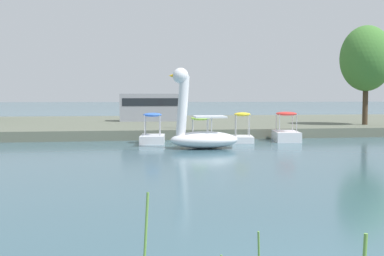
{
  "coord_description": "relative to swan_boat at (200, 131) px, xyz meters",
  "views": [
    {
      "loc": [
        -2.7,
        -4.46,
        2.25
      ],
      "look_at": [
        0.83,
        17.51,
        0.83
      ],
      "focal_mm": 44.5,
      "sensor_mm": 36.0,
      "label": 1
    }
  ],
  "objects": [
    {
      "name": "swan_boat",
      "position": [
        0.0,
        0.0,
        0.0
      ],
      "size": [
        3.14,
        1.97,
        3.56
      ],
      "color": "white",
      "rests_on": "ground_plane"
    },
    {
      "name": "pedal_boat_blue",
      "position": [
        -1.92,
        2.65,
        -0.37
      ],
      "size": [
        1.41,
        2.13,
        1.51
      ],
      "color": "white",
      "rests_on": "ground_plane"
    },
    {
      "name": "tree_sapling_by_fence",
      "position": [
        11.94,
        7.33,
        3.92
      ],
      "size": [
        4.82,
        4.85,
        6.25
      ],
      "color": "#423323",
      "rests_on": "shore_bank_far"
    },
    {
      "name": "pedal_boat_yellow",
      "position": [
        2.61,
        2.57,
        -0.37
      ],
      "size": [
        1.36,
        1.88,
        1.51
      ],
      "color": "white",
      "rests_on": "ground_plane"
    },
    {
      "name": "pedal_boat_lime",
      "position": [
        0.45,
        2.58,
        -0.34
      ],
      "size": [
        1.22,
        1.95,
        1.32
      ],
      "color": "white",
      "rests_on": "ground_plane"
    },
    {
      "name": "parked_van",
      "position": [
        -1.23,
        14.3,
        0.83
      ],
      "size": [
        4.42,
        1.95,
        2.0
      ],
      "color": "gray",
      "rests_on": "shore_bank_far"
    },
    {
      "name": "pedal_boat_red",
      "position": [
        5.02,
        2.8,
        -0.32
      ],
      "size": [
        1.63,
        2.57,
        1.52
      ],
      "color": "white",
      "rests_on": "ground_plane"
    },
    {
      "name": "shore_bank_far",
      "position": [
        -1.01,
        14.4,
        -0.52
      ],
      "size": [
        126.39,
        20.34,
        0.53
      ],
      "primitive_type": "cube",
      "color": "#5B6051",
      "rests_on": "ground_plane"
    },
    {
      "name": "person_on_path",
      "position": [
        -0.05,
        5.64,
        0.68
      ],
      "size": [
        0.27,
        0.26,
        1.7
      ],
      "color": "#47382D",
      "rests_on": "shore_bank_far"
    }
  ]
}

